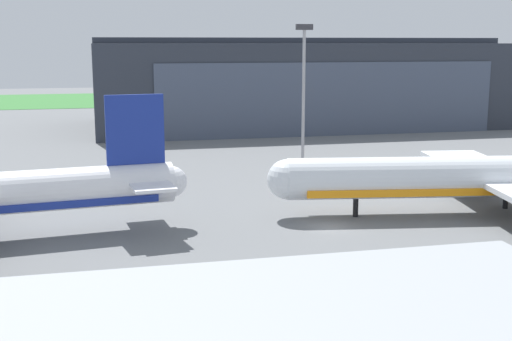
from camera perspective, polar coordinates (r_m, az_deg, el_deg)
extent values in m
plane|color=slate|center=(66.34, 6.33, -4.85)|extent=(440.00, 440.00, 0.00)
cube|color=#387737|center=(220.34, -7.40, 6.16)|extent=(440.00, 56.00, 0.08)
cube|color=#2D333D|center=(148.71, 4.00, 7.40)|extent=(89.78, 38.48, 17.83)
cube|color=#424C60|center=(130.46, 6.48, 6.09)|extent=(68.23, 0.30, 14.26)
cube|color=#2D333D|center=(148.44, 4.05, 11.07)|extent=(89.78, 9.23, 1.20)
cylinder|color=silver|center=(74.59, 20.26, -0.46)|extent=(45.47, 11.30, 4.33)
sphere|color=silver|center=(68.49, 2.69, -0.75)|extent=(4.16, 4.16, 4.16)
cube|color=orange|center=(74.82, 20.20, -1.35)|extent=(41.89, 10.78, 0.76)
cube|color=silver|center=(83.96, 18.07, 0.51)|extent=(9.85, 18.28, 0.56)
cylinder|color=gray|center=(82.66, 17.85, -0.69)|extent=(4.43, 2.99, 2.38)
cylinder|color=black|center=(70.39, 8.55, -3.17)|extent=(0.56, 0.56, 1.95)
cylinder|color=black|center=(78.00, 20.65, -2.37)|extent=(0.56, 0.56, 1.95)
sphere|color=white|center=(65.79, -7.26, -0.95)|extent=(3.06, 3.06, 3.06)
cube|color=navy|center=(64.30, -10.35, 3.48)|extent=(5.55, 1.02, 6.67)
cube|color=white|center=(68.09, -9.90, -0.28)|extent=(4.43, 5.89, 0.28)
cube|color=white|center=(62.40, -8.99, -1.27)|extent=(4.43, 5.89, 0.28)
cylinder|color=#99999E|center=(94.42, 4.09, 5.96)|extent=(0.44, 0.44, 19.70)
cube|color=#333338|center=(94.10, 4.18, 12.19)|extent=(2.40, 0.50, 0.80)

